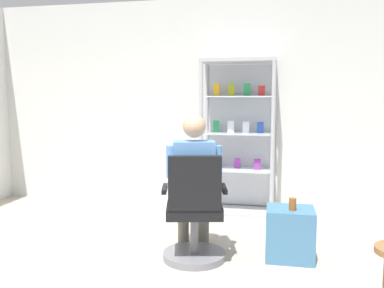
% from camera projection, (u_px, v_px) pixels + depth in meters
% --- Properties ---
extents(back_wall, '(6.00, 0.10, 2.70)m').
position_uv_depth(back_wall, '(210.00, 104.00, 5.35)').
color(back_wall, silver).
rests_on(back_wall, ground).
extents(display_cabinet_main, '(0.90, 0.45, 1.90)m').
position_uv_depth(display_cabinet_main, '(238.00, 136.00, 5.09)').
color(display_cabinet_main, '#B7B7BC').
rests_on(display_cabinet_main, ground).
extents(office_chair, '(0.61, 0.58, 0.96)m').
position_uv_depth(office_chair, '(194.00, 218.00, 3.55)').
color(office_chair, slate).
rests_on(office_chair, ground).
extents(seated_shopkeeper, '(0.55, 0.61, 1.29)m').
position_uv_depth(seated_shopkeeper, '(194.00, 178.00, 3.68)').
color(seated_shopkeeper, slate).
rests_on(seated_shopkeeper, ground).
extents(storage_crate, '(0.42, 0.37, 0.46)m').
position_uv_depth(storage_crate, '(290.00, 234.00, 3.63)').
color(storage_crate, teal).
rests_on(storage_crate, ground).
extents(tea_glass, '(0.06, 0.06, 0.11)m').
position_uv_depth(tea_glass, '(293.00, 204.00, 3.54)').
color(tea_glass, brown).
rests_on(tea_glass, storage_crate).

